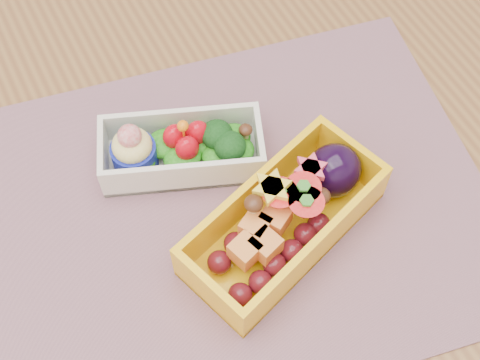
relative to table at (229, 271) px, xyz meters
name	(u,v)px	position (x,y,z in m)	size (l,w,h in m)	color
table	(229,271)	(0.00, 0.00, 0.00)	(1.20, 0.80, 0.75)	brown
placemat	(235,208)	(0.02, 0.02, 0.10)	(0.48, 0.37, 0.00)	#8F626B
bento_white	(181,149)	(-0.01, 0.09, 0.12)	(0.17, 0.12, 0.06)	silver
bento_yellow	(287,217)	(0.05, -0.03, 0.13)	(0.21, 0.14, 0.06)	#F8B70C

